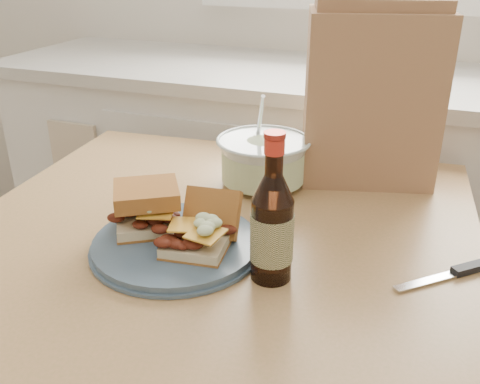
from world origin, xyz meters
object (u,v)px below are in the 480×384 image
(plate, at_px, (176,244))
(coleslaw_bowl, at_px, (263,162))
(dining_table, at_px, (214,285))
(beer_bottle, at_px, (272,226))
(paper_bag, at_px, (371,98))

(plate, height_order, coleslaw_bowl, coleslaw_bowl)
(dining_table, relative_size, coleslaw_bowl, 5.06)
(beer_bottle, xyz_separation_m, paper_bag, (0.07, 0.48, 0.09))
(plate, distance_m, coleslaw_bowl, 0.33)
(coleslaw_bowl, height_order, paper_bag, paper_bag)
(coleslaw_bowl, bearing_deg, plate, -99.70)
(plate, height_order, beer_bottle, beer_bottle)
(coleslaw_bowl, xyz_separation_m, paper_bag, (0.20, 0.13, 0.13))
(dining_table, bearing_deg, beer_bottle, -39.48)
(beer_bottle, bearing_deg, dining_table, 134.88)
(beer_bottle, height_order, paper_bag, paper_bag)
(dining_table, height_order, plate, plate)
(plate, distance_m, beer_bottle, 0.20)
(dining_table, xyz_separation_m, plate, (-0.04, -0.08, 0.13))
(dining_table, relative_size, beer_bottle, 4.25)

